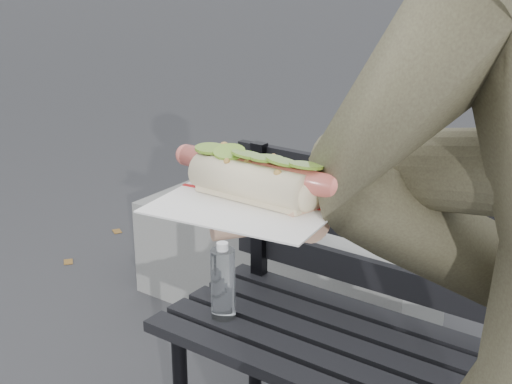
# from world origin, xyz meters

# --- Properties ---
(park_bench) EXTENTS (1.50, 0.44, 0.88)m
(park_bench) POSITION_xyz_m (-0.01, 0.87, 0.52)
(park_bench) COLOR black
(park_bench) RESTS_ON ground
(concrete_block) EXTENTS (1.20, 0.40, 0.40)m
(concrete_block) POSITION_xyz_m (-0.95, 1.55, 0.20)
(concrete_block) COLOR slate
(concrete_block) RESTS_ON ground
(held_hotdog) EXTENTS (0.61, 0.31, 0.20)m
(held_hotdog) POSITION_xyz_m (0.20, 0.10, 1.19)
(held_hotdog) COLOR #423B2C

